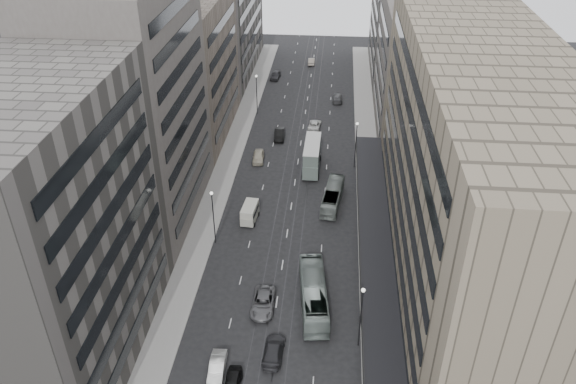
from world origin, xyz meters
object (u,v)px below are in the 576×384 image
(bus_far, at_px, (333,196))
(sedan_1, at_px, (217,367))
(double_decker, at_px, (312,156))
(bus_near, at_px, (314,294))
(sedan_2, at_px, (263,302))
(panel_van, at_px, (250,212))
(sedan_0, at_px, (233,383))
(pedestrian, at_px, (392,356))

(bus_far, bearing_deg, sedan_1, 77.97)
(bus_far, relative_size, double_decker, 1.12)
(bus_near, relative_size, sedan_2, 2.15)
(panel_van, relative_size, sedan_1, 0.98)
(panel_van, relative_size, sedan_2, 0.77)
(bus_far, height_order, sedan_1, bus_far)
(sedan_0, bearing_deg, bus_far, 74.18)
(bus_far, xyz_separation_m, sedan_1, (-11.31, -33.13, -0.67))
(sedan_2, distance_m, pedestrian, 16.32)
(bus_near, bearing_deg, sedan_2, 3.07)
(bus_near, relative_size, sedan_0, 2.92)
(sedan_0, xyz_separation_m, sedan_2, (1.64, 11.80, 0.08))
(double_decker, distance_m, panel_van, 17.90)
(bus_near, relative_size, panel_van, 2.80)
(sedan_0, distance_m, sedan_1, 2.71)
(bus_near, relative_size, bus_far, 1.21)
(double_decker, bearing_deg, bus_far, -69.53)
(double_decker, height_order, pedestrian, double_decker)
(panel_van, bearing_deg, sedan_1, -83.79)
(bus_far, distance_m, pedestrian, 31.11)
(pedestrian, bearing_deg, bus_near, -44.75)
(double_decker, height_order, sedan_2, double_decker)
(sedan_0, bearing_deg, sedan_2, 81.21)
(double_decker, distance_m, sedan_0, 45.75)
(bus_far, xyz_separation_m, pedestrian, (6.97, -30.32, -0.42))
(bus_far, relative_size, panel_van, 2.30)
(sedan_0, bearing_deg, pedestrian, 15.20)
(sedan_2, bearing_deg, bus_near, 9.41)
(bus_far, height_order, panel_van, bus_far)
(double_decker, distance_m, sedan_1, 44.18)
(sedan_1, relative_size, sedan_2, 0.79)
(panel_van, distance_m, sedan_2, 18.21)
(panel_van, relative_size, pedestrian, 2.61)
(sedan_0, relative_size, sedan_2, 0.74)
(panel_van, bearing_deg, double_decker, 67.57)
(sedan_0, bearing_deg, double_decker, 82.05)
(panel_van, height_order, sedan_2, panel_van)
(sedan_1, distance_m, pedestrian, 18.50)
(bus_near, height_order, sedan_0, bus_near)
(bus_near, bearing_deg, sedan_1, 42.40)
(bus_near, bearing_deg, bus_far, -101.11)
(bus_near, bearing_deg, sedan_0, 52.89)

